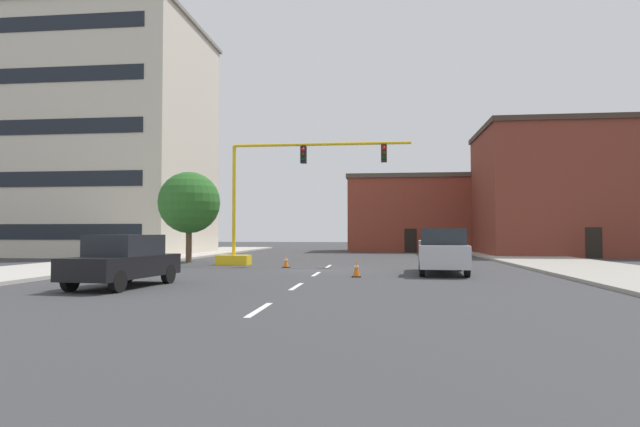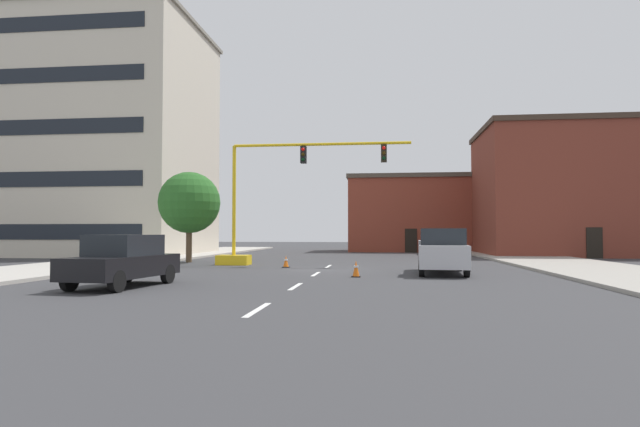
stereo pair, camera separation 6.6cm
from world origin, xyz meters
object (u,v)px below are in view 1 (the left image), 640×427
Objects in this scene: traffic_signal_gantry at (260,223)px; pickup_truck_silver at (442,252)px; tree_left_near at (189,203)px; traffic_cone_roadside_a at (356,269)px; traffic_cone_roadside_b at (286,262)px; sedan_black_near_left at (124,260)px.

pickup_truck_silver is (9.47, -5.38, -1.37)m from traffic_signal_gantry.
traffic_signal_gantry reaches higher than tree_left_near.
tree_left_near reaches higher than pickup_truck_silver.
traffic_signal_gantry is at bearing 127.14° from traffic_cone_roadside_a.
traffic_cone_roadside_a is (10.73, -9.86, -3.33)m from tree_left_near.
traffic_cone_roadside_a is 1.07× the size of traffic_cone_roadside_b.
pickup_truck_silver is (14.41, -7.60, -2.68)m from tree_left_near.
traffic_cone_roadside_b is (3.59, 10.59, -0.58)m from sedan_black_near_left.
traffic_cone_roadside_a is (5.79, -7.64, -2.02)m from traffic_signal_gantry.
traffic_signal_gantry is 5.58m from tree_left_near.
pickup_truck_silver is 1.18× the size of sedan_black_near_left.
traffic_signal_gantry is 16.12× the size of traffic_cone_roadside_a.
traffic_signal_gantry is 12.76m from sedan_black_near_left.
pickup_truck_silver is at bearing 32.62° from sedan_black_near_left.
tree_left_near is 1.19× the size of sedan_black_near_left.
pickup_truck_silver is 8.76× the size of traffic_cone_roadside_b.
sedan_black_near_left is 11.20m from traffic_cone_roadside_b.
traffic_cone_roadside_b is at bearing -46.56° from traffic_signal_gantry.
sedan_black_near_left is at bearing -97.88° from traffic_signal_gantry.
traffic_signal_gantry is at bearing 82.12° from sedan_black_near_left.
traffic_signal_gantry is at bearing 150.38° from pickup_truck_silver.
traffic_cone_roadside_a reaches higher than traffic_cone_roadside_b.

